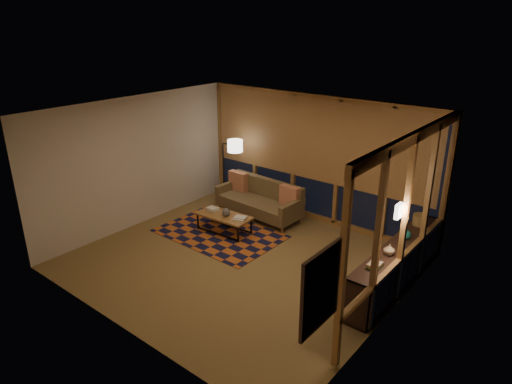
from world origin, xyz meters
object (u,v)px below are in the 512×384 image
Objects in this scene: sofa at (259,200)px; coffee_table at (224,224)px; floor_lamp at (224,170)px; bookshelf at (396,265)px.

sofa reaches higher than coffee_table.
bookshelf is (4.63, -0.91, -0.43)m from floor_lamp.
sofa is 1.22× the size of floor_lamp.
coffee_table is 3.54m from bookshelf.
floor_lamp is (-1.17, 0.15, 0.40)m from sofa.
bookshelf reaches higher than coffee_table.
sofa reaches higher than bookshelf.
sofa is at bearing 167.75° from bookshelf.
floor_lamp reaches higher than coffee_table.
floor_lamp reaches higher than bookshelf.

